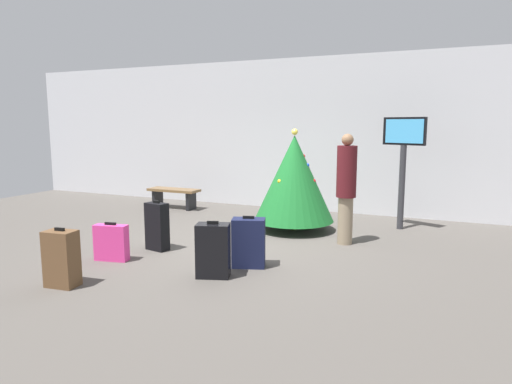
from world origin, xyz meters
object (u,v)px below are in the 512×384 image
object	(u,v)px
suitcase_0	(157,226)
suitcase_3	(111,243)
waiting_bench	(174,194)
traveller_0	(346,186)
suitcase_1	(213,250)
flight_info_kiosk	(403,152)
suitcase_2	(249,243)
suitcase_4	(62,259)
holiday_tree	(294,178)

from	to	relation	value
suitcase_0	suitcase_3	distance (m)	0.81
waiting_bench	suitcase_3	world-z (taller)	suitcase_3
waiting_bench	traveller_0	distance (m)	4.85
suitcase_1	suitcase_0	bearing A→B (deg)	151.88
suitcase_0	flight_info_kiosk	bearing A→B (deg)	42.34
suitcase_1	suitcase_3	world-z (taller)	suitcase_1
traveller_0	suitcase_2	size ratio (longest dim) A/B	2.53
suitcase_1	waiting_bench	bearing A→B (deg)	129.61
suitcase_4	holiday_tree	bearing A→B (deg)	67.91
flight_info_kiosk	suitcase_3	xyz separation A→B (m)	(-3.73, -3.89, -1.22)
holiday_tree	suitcase_3	distance (m)	3.59
suitcase_0	suitcase_2	world-z (taller)	suitcase_0
flight_info_kiosk	traveller_0	distance (m)	1.78
waiting_bench	suitcase_3	bearing A→B (deg)	-68.64
suitcase_0	suitcase_4	distance (m)	1.86
suitcase_3	flight_info_kiosk	bearing A→B (deg)	46.22
holiday_tree	suitcase_1	distance (m)	3.08
holiday_tree	traveller_0	world-z (taller)	holiday_tree
suitcase_2	traveller_0	bearing A→B (deg)	61.27
suitcase_2	suitcase_0	bearing A→B (deg)	173.47
suitcase_0	suitcase_2	size ratio (longest dim) A/B	1.10
flight_info_kiosk	waiting_bench	distance (m)	5.40
suitcase_0	suitcase_2	xyz separation A→B (m)	(1.72, -0.20, -0.04)
holiday_tree	flight_info_kiosk	world-z (taller)	flight_info_kiosk
suitcase_2	suitcase_3	xyz separation A→B (m)	(-2.00, -0.56, -0.08)
flight_info_kiosk	suitcase_1	size ratio (longest dim) A/B	2.83
flight_info_kiosk	suitcase_1	bearing A→B (deg)	-116.71
suitcase_1	suitcase_2	size ratio (longest dim) A/B	1.03
traveller_0	suitcase_1	distance (m)	2.76
holiday_tree	flight_info_kiosk	distance (m)	2.14
flight_info_kiosk	suitcase_1	xyz separation A→B (m)	(-1.97, -3.92, -1.13)
flight_info_kiosk	traveller_0	xyz separation A→B (m)	(-0.74, -1.54, -0.50)
flight_info_kiosk	suitcase_0	world-z (taller)	flight_info_kiosk
holiday_tree	suitcase_0	distance (m)	2.79
flight_info_kiosk	suitcase_4	xyz separation A→B (m)	(-3.54, -5.00, -1.14)
suitcase_4	waiting_bench	bearing A→B (deg)	108.93
waiting_bench	suitcase_4	world-z (taller)	suitcase_4
suitcase_0	holiday_tree	bearing A→B (deg)	54.95
holiday_tree	suitcase_3	world-z (taller)	holiday_tree
traveller_0	suitcase_1	size ratio (longest dim) A/B	2.45
suitcase_2	suitcase_3	size ratio (longest dim) A/B	1.27
flight_info_kiosk	suitcase_4	world-z (taller)	flight_info_kiosk
traveller_0	suitcase_2	world-z (taller)	traveller_0
suitcase_2	suitcase_3	bearing A→B (deg)	-164.50
holiday_tree	waiting_bench	xyz separation A→B (m)	(-3.40, 0.98, -0.65)
waiting_bench	suitcase_0	world-z (taller)	suitcase_0
suitcase_0	suitcase_2	distance (m)	1.73
suitcase_1	suitcase_2	distance (m)	0.64
suitcase_1	suitcase_3	distance (m)	1.76
suitcase_3	suitcase_2	bearing A→B (deg)	15.50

